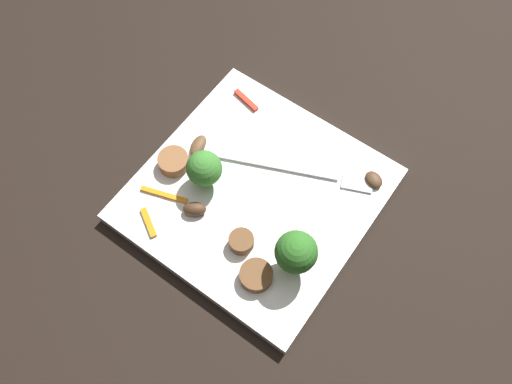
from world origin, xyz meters
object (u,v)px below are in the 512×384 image
object	(u,v)px
mushroom_2	(195,209)
pepper_strip_2	(246,100)
sausage_slice_2	(256,275)
mushroom_1	(198,145)
pepper_strip_0	(164,195)
fork	(306,174)
broccoli_floret_1	(204,169)
mushroom_0	(374,180)
pepper_strip_1	(149,222)
plate	(256,195)
sausage_slice_1	(241,241)
broccoli_floret_0	(296,252)
sausage_slice_0	(174,162)

from	to	relation	value
mushroom_2	pepper_strip_2	bearing A→B (deg)	105.27
sausage_slice_2	mushroom_1	distance (m)	0.17
pepper_strip_0	mushroom_2	bearing A→B (deg)	6.59
fork	broccoli_floret_1	size ratio (longest dim) A/B	3.38
mushroom_0	pepper_strip_2	world-z (taller)	mushroom_0
sausage_slice_2	mushroom_0	distance (m)	0.17
broccoli_floret_1	pepper_strip_2	xyz separation A→B (m)	(-0.03, 0.12, -0.03)
pepper_strip_1	mushroom_0	bearing A→B (deg)	47.22
mushroom_0	pepper_strip_2	distance (m)	0.18
plate	sausage_slice_1	xyz separation A→B (m)	(0.02, -0.06, 0.01)
broccoli_floret_1	mushroom_2	size ratio (longest dim) A/B	1.96
pepper_strip_2	broccoli_floret_1	bearing A→B (deg)	-76.17
broccoli_floret_0	sausage_slice_2	bearing A→B (deg)	-125.12
mushroom_0	pepper_strip_0	xyz separation A→B (m)	(-0.18, -0.15, -0.00)
plate	mushroom_1	bearing A→B (deg)	174.99
broccoli_floret_0	sausage_slice_1	bearing A→B (deg)	-167.16
sausage_slice_1	pepper_strip_2	bearing A→B (deg)	124.59
fork	mushroom_1	bearing A→B (deg)	176.35
sausage_slice_1	broccoli_floret_1	bearing A→B (deg)	153.93
pepper_strip_0	pepper_strip_1	size ratio (longest dim) A/B	1.53
sausage_slice_1	sausage_slice_2	bearing A→B (deg)	-31.55
mushroom_0	sausage_slice_0	bearing A→B (deg)	-149.80
pepper_strip_0	plate	bearing A→B (deg)	37.96
pepper_strip_1	pepper_strip_2	distance (m)	0.19
mushroom_1	pepper_strip_2	distance (m)	0.09
sausage_slice_2	mushroom_1	world-z (taller)	sausage_slice_2
sausage_slice_1	pepper_strip_2	distance (m)	0.19
mushroom_2	pepper_strip_1	distance (m)	0.05
fork	pepper_strip_1	xyz separation A→B (m)	(-0.11, -0.15, 0.00)
sausage_slice_0	pepper_strip_0	world-z (taller)	sausage_slice_0
pepper_strip_1	pepper_strip_2	xyz separation A→B (m)	(-0.01, 0.19, 0.00)
sausage_slice_1	plate	bearing A→B (deg)	111.58
sausage_slice_1	mushroom_1	xyz separation A→B (m)	(-0.11, 0.07, -0.00)
sausage_slice_2	broccoli_floret_1	bearing A→B (deg)	152.18
sausage_slice_1	mushroom_2	xyz separation A→B (m)	(-0.06, 0.00, -0.00)
sausage_slice_1	sausage_slice_2	size ratio (longest dim) A/B	0.78
broccoli_floret_0	broccoli_floret_1	size ratio (longest dim) A/B	1.22
sausage_slice_0	mushroom_2	distance (m)	0.07
mushroom_1	pepper_strip_0	xyz separation A→B (m)	(0.01, -0.07, -0.00)
sausage_slice_1	pepper_strip_0	xyz separation A→B (m)	(-0.10, -0.00, -0.01)
broccoli_floret_1	mushroom_0	xyz separation A→B (m)	(0.15, 0.11, -0.02)
broccoli_floret_1	pepper_strip_2	distance (m)	0.12
fork	mushroom_1	world-z (taller)	mushroom_1
sausage_slice_2	broccoli_floret_0	bearing A→B (deg)	54.88
sausage_slice_1	pepper_strip_0	bearing A→B (deg)	-177.86
broccoli_floret_1	pepper_strip_1	bearing A→B (deg)	-104.13
fork	pepper_strip_2	size ratio (longest dim) A/B	4.45
sausage_slice_0	sausage_slice_2	bearing A→B (deg)	-19.28
sausage_slice_1	pepper_strip_0	distance (m)	0.11
fork	mushroom_0	distance (m)	0.08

